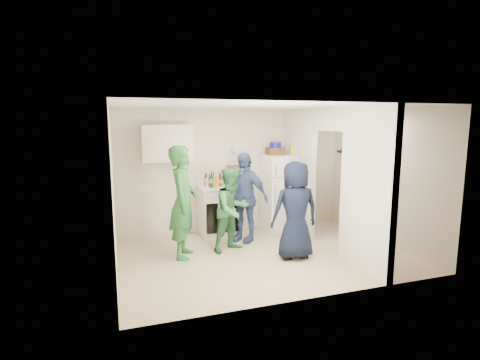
% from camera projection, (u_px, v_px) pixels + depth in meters
% --- Properties ---
extents(floor, '(4.80, 4.80, 0.00)m').
position_uv_depth(floor, '(264.00, 254.00, 6.44)').
color(floor, '#C2B389').
rests_on(floor, ground).
extents(wall_back, '(4.80, 0.00, 4.80)m').
position_uv_depth(wall_back, '(234.00, 170.00, 7.83)').
color(wall_back, silver).
rests_on(wall_back, floor).
extents(wall_front, '(4.80, 0.00, 4.80)m').
position_uv_depth(wall_front, '(317.00, 204.00, 4.65)').
color(wall_front, silver).
rests_on(wall_front, floor).
extents(wall_left, '(0.00, 3.40, 3.40)m').
position_uv_depth(wall_left, '(113.00, 191.00, 5.49)').
color(wall_left, silver).
rests_on(wall_left, floor).
extents(wall_right, '(0.00, 3.40, 3.40)m').
position_uv_depth(wall_right, '(384.00, 176.00, 7.00)').
color(wall_right, silver).
rests_on(wall_right, floor).
extents(ceiling, '(4.80, 4.80, 0.00)m').
position_uv_depth(ceiling, '(266.00, 106.00, 6.05)').
color(ceiling, white).
rests_on(ceiling, wall_back).
extents(partition_pier_back, '(0.12, 1.20, 2.50)m').
position_uv_depth(partition_pier_back, '(299.00, 171.00, 7.65)').
color(partition_pier_back, silver).
rests_on(partition_pier_back, floor).
extents(partition_pier_front, '(0.12, 1.20, 2.50)m').
position_uv_depth(partition_pier_front, '(367.00, 190.00, 5.59)').
color(partition_pier_front, silver).
rests_on(partition_pier_front, floor).
extents(partition_header, '(0.12, 1.00, 0.40)m').
position_uv_depth(partition_header, '(330.00, 119.00, 6.46)').
color(partition_header, silver).
rests_on(partition_header, partition_pier_back).
extents(stove, '(0.83, 0.69, 0.99)m').
position_uv_depth(stove, '(220.00, 210.00, 7.52)').
color(stove, white).
rests_on(stove, floor).
extents(upper_cabinet, '(0.95, 0.34, 0.70)m').
position_uv_depth(upper_cabinet, '(167.00, 143.00, 7.13)').
color(upper_cabinet, silver).
rests_on(upper_cabinet, wall_back).
extents(fridge, '(0.65, 0.63, 1.58)m').
position_uv_depth(fridge, '(280.00, 192.00, 7.85)').
color(fridge, white).
rests_on(fridge, floor).
extents(wicker_basket, '(0.35, 0.25, 0.15)m').
position_uv_depth(wicker_basket, '(275.00, 151.00, 7.73)').
color(wicker_basket, brown).
rests_on(wicker_basket, fridge).
extents(blue_bowl, '(0.24, 0.24, 0.11)m').
position_uv_depth(blue_bowl, '(275.00, 145.00, 7.71)').
color(blue_bowl, '#14148E').
rests_on(blue_bowl, wicker_basket).
extents(yellow_cup_stack_top, '(0.09, 0.09, 0.25)m').
position_uv_depth(yellow_cup_stack_top, '(293.00, 149.00, 7.69)').
color(yellow_cup_stack_top, '#D1E012').
rests_on(yellow_cup_stack_top, fridge).
extents(wall_clock, '(0.22, 0.02, 0.22)m').
position_uv_depth(wall_clock, '(237.00, 149.00, 7.76)').
color(wall_clock, white).
rests_on(wall_clock, wall_back).
extents(spice_shelf, '(0.35, 0.08, 0.03)m').
position_uv_depth(spice_shelf, '(235.00, 166.00, 7.77)').
color(spice_shelf, olive).
rests_on(spice_shelf, wall_back).
extents(nook_window, '(0.03, 0.70, 0.80)m').
position_uv_depth(nook_window, '(377.00, 154.00, 7.11)').
color(nook_window, black).
rests_on(nook_window, wall_right).
extents(nook_window_frame, '(0.04, 0.76, 0.86)m').
position_uv_depth(nook_window_frame, '(376.00, 154.00, 7.11)').
color(nook_window_frame, white).
rests_on(nook_window_frame, wall_right).
extents(nook_valance, '(0.04, 0.82, 0.18)m').
position_uv_depth(nook_valance, '(376.00, 135.00, 7.05)').
color(nook_valance, white).
rests_on(nook_valance, wall_right).
extents(yellow_cup_stack_stove, '(0.09, 0.09, 0.25)m').
position_uv_depth(yellow_cup_stack_stove, '(217.00, 182.00, 7.18)').
color(yellow_cup_stack_stove, '#FCB115').
rests_on(yellow_cup_stack_stove, stove).
extents(red_cup, '(0.09, 0.09, 0.12)m').
position_uv_depth(red_cup, '(233.00, 184.00, 7.31)').
color(red_cup, '#AE110B').
rests_on(red_cup, stove).
extents(person_green_left, '(0.65, 0.80, 1.88)m').
position_uv_depth(person_green_left, '(183.00, 202.00, 6.20)').
color(person_green_left, '#296830').
rests_on(person_green_left, floor).
extents(person_green_center, '(0.87, 0.79, 1.47)m').
position_uv_depth(person_green_center, '(232.00, 210.00, 6.54)').
color(person_green_center, '#367C47').
rests_on(person_green_center, floor).
extents(person_denim, '(0.96, 1.03, 1.70)m').
position_uv_depth(person_denim, '(244.00, 197.00, 7.05)').
color(person_denim, navy).
rests_on(person_denim, floor).
extents(person_navy, '(0.83, 0.57, 1.63)m').
position_uv_depth(person_navy, '(295.00, 210.00, 6.16)').
color(person_navy, black).
rests_on(person_navy, floor).
extents(person_nook, '(1.24, 1.43, 1.93)m').
position_uv_depth(person_nook, '(354.00, 188.00, 7.39)').
color(person_nook, black).
rests_on(person_nook, floor).
extents(bottle_a, '(0.06, 0.06, 0.26)m').
position_uv_depth(bottle_a, '(206.00, 180.00, 7.43)').
color(bottle_a, brown).
rests_on(bottle_a, stove).
extents(bottle_b, '(0.07, 0.07, 0.31)m').
position_uv_depth(bottle_b, '(211.00, 179.00, 7.29)').
color(bottle_b, '#194C32').
rests_on(bottle_b, stove).
extents(bottle_c, '(0.06, 0.06, 0.26)m').
position_uv_depth(bottle_c, '(214.00, 179.00, 7.52)').
color(bottle_c, silver).
rests_on(bottle_c, stove).
extents(bottle_d, '(0.06, 0.06, 0.24)m').
position_uv_depth(bottle_d, '(221.00, 180.00, 7.39)').
color(bottle_d, '#584B0F').
rests_on(bottle_d, stove).
extents(bottle_e, '(0.07, 0.07, 0.32)m').
position_uv_depth(bottle_e, '(222.00, 177.00, 7.63)').
color(bottle_e, '#A3B2B4').
rests_on(bottle_e, stove).
extents(bottle_f, '(0.07, 0.07, 0.32)m').
position_uv_depth(bottle_f, '(227.00, 178.00, 7.48)').
color(bottle_f, '#173F1D').
rests_on(bottle_f, stove).
extents(bottle_g, '(0.06, 0.06, 0.28)m').
position_uv_depth(bottle_g, '(230.00, 178.00, 7.63)').
color(bottle_g, brown).
rests_on(bottle_g, stove).
extents(bottle_h, '(0.06, 0.06, 0.27)m').
position_uv_depth(bottle_h, '(207.00, 181.00, 7.22)').
color(bottle_h, silver).
rests_on(bottle_h, stove).
extents(bottle_i, '(0.07, 0.07, 0.27)m').
position_uv_depth(bottle_i, '(220.00, 179.00, 7.53)').
color(bottle_i, '#54410E').
rests_on(bottle_i, stove).
extents(bottle_j, '(0.07, 0.07, 0.32)m').
position_uv_depth(bottle_j, '(236.00, 178.00, 7.43)').
color(bottle_j, '#224D1A').
rests_on(bottle_j, stove).
extents(bottle_k, '(0.06, 0.06, 0.25)m').
position_uv_depth(bottle_k, '(209.00, 180.00, 7.38)').
color(bottle_k, brown).
rests_on(bottle_k, stove).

